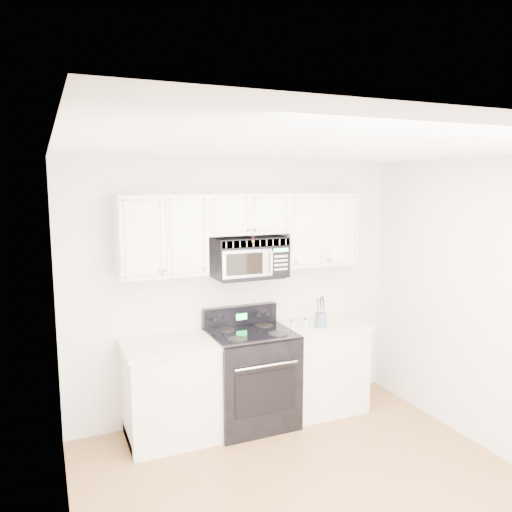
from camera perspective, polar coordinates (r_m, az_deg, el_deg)
room at (r=3.60m, az=8.33°, el=-9.06°), size 3.51×3.51×2.61m
base_cabinet_left at (r=4.88m, az=-9.66°, el=-15.29°), size 0.86×0.65×0.92m
base_cabinet_right at (r=5.44m, az=7.35°, el=-12.68°), size 0.86×0.65×0.92m
range at (r=5.06m, az=-0.56°, el=-13.55°), size 0.79×0.72×1.13m
upper_cabinets at (r=4.87m, az=-1.33°, el=3.18°), size 2.44×0.37×0.75m
microwave at (r=4.91m, az=-0.73°, el=-0.13°), size 0.72×0.41×0.40m
utensil_crock at (r=5.14m, az=7.44°, el=-7.17°), size 0.12×0.12×0.32m
shaker_salt at (r=5.08m, az=4.24°, el=-7.71°), size 0.04×0.04×0.10m
shaker_pepper at (r=5.09m, az=5.71°, el=-7.64°), size 0.04×0.04×0.11m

